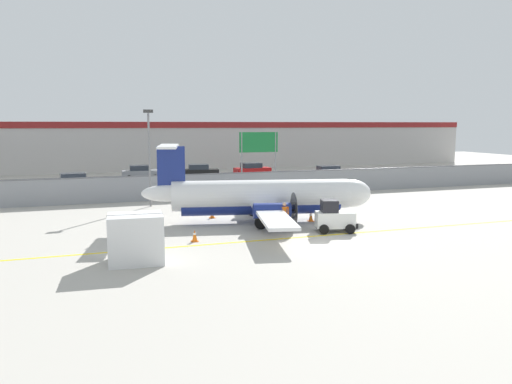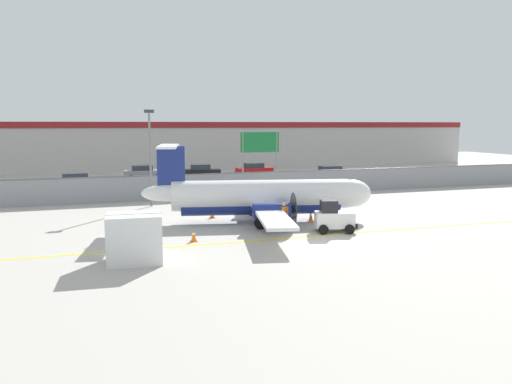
{
  "view_description": "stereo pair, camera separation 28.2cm",
  "coord_description": "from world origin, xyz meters",
  "px_view_note": "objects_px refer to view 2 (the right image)",
  "views": [
    {
      "loc": [
        -11.43,
        -22.71,
        6.2
      ],
      "look_at": [
        -1.08,
        7.84,
        1.8
      ],
      "focal_mm": 35.0,
      "sensor_mm": 36.0,
      "label": 1
    },
    {
      "loc": [
        -11.16,
        -22.8,
        6.2
      ],
      "look_at": [
        -1.08,
        7.84,
        1.8
      ],
      "focal_mm": 35.0,
      "sensor_mm": 36.0,
      "label": 2
    }
  ],
  "objects_px": {
    "ground_crew_worker": "(284,215)",
    "parked_car_1": "(143,172)",
    "commuter_airplane": "(265,197)",
    "cargo_container": "(134,238)",
    "highway_sign": "(260,147)",
    "traffic_cone_near_right": "(311,217)",
    "apron_light_pole": "(150,150)",
    "baggage_tug": "(334,217)",
    "parked_car_0": "(74,182)",
    "traffic_cone_near_left": "(194,236)",
    "parked_car_2": "(201,171)",
    "parked_car_3": "(254,170)",
    "parked_car_4": "(331,173)",
    "traffic_cone_far_left": "(212,213)"
  },
  "relations": [
    {
      "from": "ground_crew_worker",
      "to": "parked_car_1",
      "type": "relative_size",
      "value": 0.4
    },
    {
      "from": "ground_crew_worker",
      "to": "commuter_airplane",
      "type": "bearing_deg",
      "value": -141.25
    },
    {
      "from": "cargo_container",
      "to": "highway_sign",
      "type": "distance_m",
      "value": 23.66
    },
    {
      "from": "traffic_cone_near_right",
      "to": "highway_sign",
      "type": "bearing_deg",
      "value": 85.28
    },
    {
      "from": "commuter_airplane",
      "to": "apron_light_pole",
      "type": "xyz_separation_m",
      "value": [
        -6.19,
        8.5,
        2.7
      ]
    },
    {
      "from": "baggage_tug",
      "to": "parked_car_1",
      "type": "distance_m",
      "value": 31.67
    },
    {
      "from": "parked_car_0",
      "to": "parked_car_1",
      "type": "xyz_separation_m",
      "value": [
        7.03,
        7.18,
        0.0
      ]
    },
    {
      "from": "traffic_cone_near_left",
      "to": "parked_car_2",
      "type": "relative_size",
      "value": 0.15
    },
    {
      "from": "parked_car_0",
      "to": "parked_car_2",
      "type": "bearing_deg",
      "value": -160.27
    },
    {
      "from": "traffic_cone_near_left",
      "to": "parked_car_3",
      "type": "bearing_deg",
      "value": 66.32
    },
    {
      "from": "traffic_cone_near_left",
      "to": "parked_car_3",
      "type": "xyz_separation_m",
      "value": [
        13.03,
        29.72,
        0.58
      ]
    },
    {
      "from": "parked_car_1",
      "to": "traffic_cone_near_right",
      "type": "bearing_deg",
      "value": -72.43
    },
    {
      "from": "baggage_tug",
      "to": "parked_car_4",
      "type": "height_order",
      "value": "baggage_tug"
    },
    {
      "from": "traffic_cone_near_left",
      "to": "parked_car_2",
      "type": "xyz_separation_m",
      "value": [
        6.76,
        29.77,
        0.58
      ]
    },
    {
      "from": "cargo_container",
      "to": "parked_car_3",
      "type": "bearing_deg",
      "value": 67.64
    },
    {
      "from": "parked_car_0",
      "to": "traffic_cone_near_left",
      "type": "bearing_deg",
      "value": 99.98
    },
    {
      "from": "commuter_airplane",
      "to": "traffic_cone_near_right",
      "type": "distance_m",
      "value": 3.22
    },
    {
      "from": "parked_car_2",
      "to": "parked_car_3",
      "type": "xyz_separation_m",
      "value": [
        6.28,
        -0.05,
        0.0
      ]
    },
    {
      "from": "traffic_cone_near_right",
      "to": "parked_car_3",
      "type": "distance_m",
      "value": 27.06
    },
    {
      "from": "parked_car_4",
      "to": "highway_sign",
      "type": "distance_m",
      "value": 12.68
    },
    {
      "from": "parked_car_2",
      "to": "parked_car_1",
      "type": "bearing_deg",
      "value": -178.64
    },
    {
      "from": "commuter_airplane",
      "to": "parked_car_0",
      "type": "bearing_deg",
      "value": 133.61
    },
    {
      "from": "traffic_cone_near_right",
      "to": "parked_car_4",
      "type": "height_order",
      "value": "parked_car_4"
    },
    {
      "from": "traffic_cone_far_left",
      "to": "parked_car_1",
      "type": "relative_size",
      "value": 0.15
    },
    {
      "from": "traffic_cone_far_left",
      "to": "apron_light_pole",
      "type": "height_order",
      "value": "apron_light_pole"
    },
    {
      "from": "commuter_airplane",
      "to": "highway_sign",
      "type": "height_order",
      "value": "highway_sign"
    },
    {
      "from": "parked_car_0",
      "to": "parked_car_2",
      "type": "relative_size",
      "value": 0.99
    },
    {
      "from": "parked_car_2",
      "to": "highway_sign",
      "type": "xyz_separation_m",
      "value": [
        2.58,
        -13.14,
        3.24
      ]
    },
    {
      "from": "traffic_cone_far_left",
      "to": "parked_car_4",
      "type": "xyz_separation_m",
      "value": [
        17.25,
        16.92,
        0.58
      ]
    },
    {
      "from": "baggage_tug",
      "to": "apron_light_pole",
      "type": "relative_size",
      "value": 0.35
    },
    {
      "from": "parked_car_2",
      "to": "parked_car_4",
      "type": "xyz_separation_m",
      "value": [
        12.97,
        -6.63,
        0.0
      ]
    },
    {
      "from": "traffic_cone_near_right",
      "to": "highway_sign",
      "type": "distance_m",
      "value": 14.11
    },
    {
      "from": "parked_car_0",
      "to": "apron_light_pole",
      "type": "relative_size",
      "value": 0.6
    },
    {
      "from": "baggage_tug",
      "to": "traffic_cone_near_right",
      "type": "bearing_deg",
      "value": 103.98
    },
    {
      "from": "ground_crew_worker",
      "to": "parked_car_0",
      "type": "relative_size",
      "value": 0.39
    },
    {
      "from": "parked_car_1",
      "to": "parked_car_3",
      "type": "relative_size",
      "value": 0.98
    },
    {
      "from": "traffic_cone_far_left",
      "to": "parked_car_3",
      "type": "distance_m",
      "value": 25.76
    },
    {
      "from": "baggage_tug",
      "to": "apron_light_pole",
      "type": "height_order",
      "value": "apron_light_pole"
    },
    {
      "from": "baggage_tug",
      "to": "traffic_cone_far_left",
      "type": "xyz_separation_m",
      "value": [
        -5.67,
        6.45,
        -0.54
      ]
    },
    {
      "from": "baggage_tug",
      "to": "parked_car_1",
      "type": "xyz_separation_m",
      "value": [
        -7.8,
        30.69,
        0.04
      ]
    },
    {
      "from": "traffic_cone_near_left",
      "to": "parked_car_4",
      "type": "xyz_separation_m",
      "value": [
        19.73,
        23.14,
        0.58
      ]
    },
    {
      "from": "parked_car_1",
      "to": "parked_car_3",
      "type": "distance_m",
      "value": 12.71
    },
    {
      "from": "traffic_cone_near_left",
      "to": "baggage_tug",
      "type": "bearing_deg",
      "value": -1.56
    },
    {
      "from": "cargo_container",
      "to": "parked_car_4",
      "type": "xyz_separation_m",
      "value": [
        23.04,
        26.27,
        -0.21
      ]
    },
    {
      "from": "parked_car_1",
      "to": "commuter_airplane",
      "type": "bearing_deg",
      "value": -77.75
    },
    {
      "from": "highway_sign",
      "to": "commuter_airplane",
      "type": "bearing_deg",
      "value": -107.24
    },
    {
      "from": "ground_crew_worker",
      "to": "traffic_cone_near_right",
      "type": "height_order",
      "value": "ground_crew_worker"
    },
    {
      "from": "parked_car_1",
      "to": "highway_sign",
      "type": "height_order",
      "value": "highway_sign"
    },
    {
      "from": "traffic_cone_near_left",
      "to": "traffic_cone_far_left",
      "type": "distance_m",
      "value": 6.7
    },
    {
      "from": "cargo_container",
      "to": "traffic_cone_far_left",
      "type": "xyz_separation_m",
      "value": [
        5.79,
        9.35,
        -0.79
      ]
    }
  ]
}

